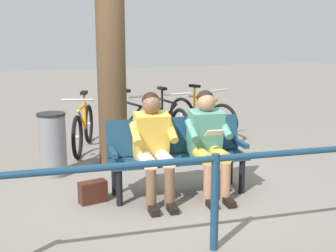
{
  "coord_description": "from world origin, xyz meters",
  "views": [
    {
      "loc": [
        1.98,
        4.39,
        1.79
      ],
      "look_at": [
        -0.07,
        -0.19,
        0.75
      ],
      "focal_mm": 45.92,
      "sensor_mm": 36.0,
      "label": 1
    }
  ],
  "objects_px": {
    "bicycle_black": "(201,117)",
    "bench": "(177,150)",
    "tree_trunk": "(110,22)",
    "person_reading": "(208,138)",
    "bicycle_silver": "(167,121)",
    "bicycle_orange": "(83,128)",
    "litter_bin": "(53,144)",
    "handbag": "(93,192)",
    "bicycle_purple": "(131,124)",
    "person_companion": "(153,142)"
  },
  "relations": [
    {
      "from": "person_companion",
      "to": "bicycle_black",
      "type": "bearing_deg",
      "value": -119.31
    },
    {
      "from": "bicycle_black",
      "to": "bicycle_orange",
      "type": "distance_m",
      "value": 2.22
    },
    {
      "from": "bicycle_purple",
      "to": "person_reading",
      "type": "bearing_deg",
      "value": -7.67
    },
    {
      "from": "person_reading",
      "to": "bicycle_silver",
      "type": "xyz_separation_m",
      "value": [
        -0.62,
        -2.55,
        -0.31
      ]
    },
    {
      "from": "bicycle_orange",
      "to": "bicycle_purple",
      "type": "bearing_deg",
      "value": 112.44
    },
    {
      "from": "litter_bin",
      "to": "bicycle_purple",
      "type": "height_order",
      "value": "bicycle_purple"
    },
    {
      "from": "bicycle_silver",
      "to": "bicycle_purple",
      "type": "height_order",
      "value": "same"
    },
    {
      "from": "person_companion",
      "to": "handbag",
      "type": "xyz_separation_m",
      "value": [
        0.65,
        -0.18,
        -0.54
      ]
    },
    {
      "from": "handbag",
      "to": "bicycle_purple",
      "type": "relative_size",
      "value": 0.18
    },
    {
      "from": "bench",
      "to": "bicycle_orange",
      "type": "height_order",
      "value": "bicycle_orange"
    },
    {
      "from": "tree_trunk",
      "to": "litter_bin",
      "type": "xyz_separation_m",
      "value": [
        0.9,
        0.26,
        -1.58
      ]
    },
    {
      "from": "person_reading",
      "to": "bicycle_black",
      "type": "relative_size",
      "value": 0.75
    },
    {
      "from": "person_companion",
      "to": "tree_trunk",
      "type": "relative_size",
      "value": 0.3
    },
    {
      "from": "bench",
      "to": "bicycle_silver",
      "type": "height_order",
      "value": "bicycle_silver"
    },
    {
      "from": "bench",
      "to": "bicycle_silver",
      "type": "distance_m",
      "value": 2.51
    },
    {
      "from": "handbag",
      "to": "bicycle_silver",
      "type": "relative_size",
      "value": 0.18
    },
    {
      "from": "bicycle_purple",
      "to": "tree_trunk",
      "type": "bearing_deg",
      "value": -42.47
    },
    {
      "from": "bicycle_black",
      "to": "bicycle_orange",
      "type": "height_order",
      "value": "same"
    },
    {
      "from": "person_companion",
      "to": "tree_trunk",
      "type": "xyz_separation_m",
      "value": [
        -0.02,
        -1.59,
        1.33
      ]
    },
    {
      "from": "bicycle_black",
      "to": "bicycle_orange",
      "type": "xyz_separation_m",
      "value": [
        2.22,
        0.13,
        0.0
      ]
    },
    {
      "from": "tree_trunk",
      "to": "bicycle_purple",
      "type": "bearing_deg",
      "value": -123.78
    },
    {
      "from": "bicycle_silver",
      "to": "bicycle_purple",
      "type": "distance_m",
      "value": 0.66
    },
    {
      "from": "bicycle_black",
      "to": "bicycle_purple",
      "type": "height_order",
      "value": "same"
    },
    {
      "from": "bench",
      "to": "person_companion",
      "type": "height_order",
      "value": "person_companion"
    },
    {
      "from": "person_reading",
      "to": "bicycle_purple",
      "type": "relative_size",
      "value": 0.72
    },
    {
      "from": "handbag",
      "to": "tree_trunk",
      "type": "height_order",
      "value": "tree_trunk"
    },
    {
      "from": "litter_bin",
      "to": "bicycle_orange",
      "type": "height_order",
      "value": "bicycle_orange"
    },
    {
      "from": "bicycle_silver",
      "to": "bench",
      "type": "bearing_deg",
      "value": -23.45
    },
    {
      "from": "bench",
      "to": "bicycle_purple",
      "type": "distance_m",
      "value": 2.34
    },
    {
      "from": "handbag",
      "to": "person_reading",
      "type": "bearing_deg",
      "value": 167.78
    },
    {
      "from": "tree_trunk",
      "to": "person_reading",
      "type": "bearing_deg",
      "value": 110.09
    },
    {
      "from": "litter_bin",
      "to": "bicycle_silver",
      "type": "xyz_separation_m",
      "value": [
        -2.13,
        -1.12,
        -0.06
      ]
    },
    {
      "from": "bench",
      "to": "person_reading",
      "type": "height_order",
      "value": "person_reading"
    },
    {
      "from": "bicycle_black",
      "to": "bench",
      "type": "bearing_deg",
      "value": -52.85
    },
    {
      "from": "bench",
      "to": "handbag",
      "type": "bearing_deg",
      "value": 4.68
    },
    {
      "from": "person_reading",
      "to": "bicycle_orange",
      "type": "distance_m",
      "value": 2.7
    },
    {
      "from": "person_companion",
      "to": "handbag",
      "type": "height_order",
      "value": "person_companion"
    },
    {
      "from": "bench",
      "to": "tree_trunk",
      "type": "height_order",
      "value": "tree_trunk"
    },
    {
      "from": "bicycle_silver",
      "to": "person_companion",
      "type": "bearing_deg",
      "value": -29.14
    },
    {
      "from": "person_reading",
      "to": "person_companion",
      "type": "distance_m",
      "value": 0.64
    },
    {
      "from": "litter_bin",
      "to": "bicycle_orange",
      "type": "bearing_deg",
      "value": -120.73
    },
    {
      "from": "person_companion",
      "to": "bench",
      "type": "bearing_deg",
      "value": -152.68
    },
    {
      "from": "litter_bin",
      "to": "bicycle_black",
      "type": "relative_size",
      "value": 0.52
    },
    {
      "from": "person_companion",
      "to": "tree_trunk",
      "type": "distance_m",
      "value": 2.07
    },
    {
      "from": "bench",
      "to": "handbag",
      "type": "distance_m",
      "value": 1.06
    },
    {
      "from": "bicycle_purple",
      "to": "bicycle_black",
      "type": "bearing_deg",
      "value": 86.88
    },
    {
      "from": "handbag",
      "to": "bicycle_black",
      "type": "height_order",
      "value": "bicycle_black"
    },
    {
      "from": "tree_trunk",
      "to": "bicycle_orange",
      "type": "distance_m",
      "value": 1.86
    },
    {
      "from": "person_companion",
      "to": "bicycle_orange",
      "type": "xyz_separation_m",
      "value": [
        0.22,
        -2.45,
        -0.3
      ]
    },
    {
      "from": "litter_bin",
      "to": "bicycle_silver",
      "type": "height_order",
      "value": "bicycle_silver"
    }
  ]
}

